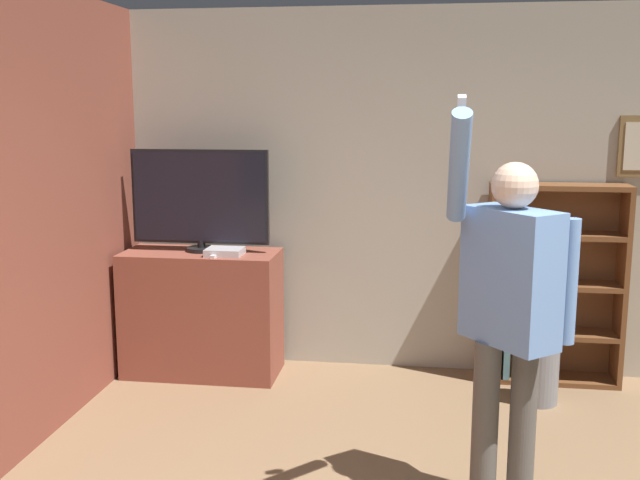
{
  "coord_description": "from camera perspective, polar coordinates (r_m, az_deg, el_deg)",
  "views": [
    {
      "loc": [
        -0.25,
        -2.38,
        2.0
      ],
      "look_at": [
        -0.87,
        1.91,
        1.21
      ],
      "focal_mm": 42.0,
      "sensor_mm": 36.0,
      "label": 1
    }
  ],
  "objects": [
    {
      "name": "game_console",
      "position": [
        5.41,
        -7.26,
        -0.88
      ],
      "size": [
        0.26,
        0.22,
        0.05
      ],
      "color": "silver",
      "rests_on": "tv_ledge"
    },
    {
      "name": "wall_side_brick",
      "position": [
        4.62,
        -21.43,
        1.52
      ],
      "size": [
        0.06,
        4.79,
        2.7
      ],
      "color": "brown",
      "rests_on": "ground_plane"
    },
    {
      "name": "waste_bin",
      "position": [
        5.35,
        16.29,
        -9.7
      ],
      "size": [
        0.27,
        0.27,
        0.41
      ],
      "color": "gray",
      "rests_on": "ground_plane"
    },
    {
      "name": "tv_ledge",
      "position": [
        5.67,
        -8.96,
        -5.51
      ],
      "size": [
        1.14,
        0.52,
        0.93
      ],
      "color": "brown",
      "rests_on": "ground_plane"
    },
    {
      "name": "person",
      "position": [
        3.68,
        14.23,
        -4.71
      ],
      "size": [
        0.62,
        0.58,
        2.04
      ],
      "rotation": [
        0.0,
        0.0,
        -0.88
      ],
      "color": "#56514C",
      "rests_on": "ground_plane"
    },
    {
      "name": "television",
      "position": [
        5.53,
        -9.13,
        3.09
      ],
      "size": [
        1.02,
        0.22,
        0.75
      ],
      "color": "black",
      "rests_on": "tv_ledge"
    },
    {
      "name": "bookshelf",
      "position": [
        5.63,
        16.54,
        -3.32
      ],
      "size": [
        0.95,
        0.28,
        1.45
      ],
      "color": "brown",
      "rests_on": "ground_plane"
    },
    {
      "name": "remote_loose",
      "position": [
        5.36,
        -7.96,
        -1.18
      ],
      "size": [
        0.05,
        0.14,
        0.02
      ],
      "color": "white",
      "rests_on": "tv_ledge"
    },
    {
      "name": "wall_back",
      "position": [
        5.64,
        10.72,
        3.53
      ],
      "size": [
        6.99,
        0.09,
        2.7
      ],
      "color": "#B2AD9E",
      "rests_on": "ground_plane"
    }
  ]
}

